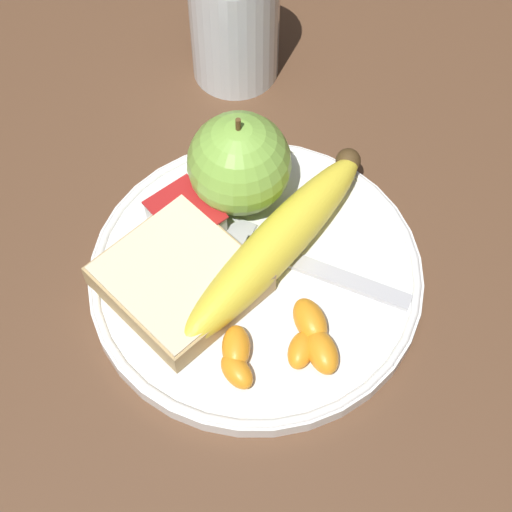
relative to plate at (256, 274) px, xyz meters
The scene contains 13 objects.
ground_plane 0.01m from the plate, ahead, with size 3.00×3.00×0.00m, color brown.
plate is the anchor object (origin of this frame).
juice_glass 0.21m from the plate, 34.61° to the right, with size 0.07×0.07×0.10m.
apple 0.08m from the plate, 29.27° to the right, with size 0.07×0.07×0.08m.
banana 0.03m from the plate, 78.51° to the right, with size 0.07×0.19×0.03m.
bread_slice 0.05m from the plate, 64.42° to the left, with size 0.10×0.10×0.02m.
fork 0.02m from the plate, 72.15° to the right, with size 0.16×0.10×0.00m.
jam_packet 0.06m from the plate, 13.54° to the left, with size 0.05×0.04×0.02m.
orange_segment_0 0.06m from the plate, behind, with size 0.04×0.03×0.02m.
orange_segment_1 0.08m from the plate, behind, with size 0.04×0.03×0.02m.
orange_segment_2 0.07m from the plate, 164.90° to the left, with size 0.03×0.03×0.02m.
orange_segment_3 0.08m from the plate, 131.84° to the left, with size 0.03×0.02×0.02m.
orange_segment_4 0.06m from the plate, 128.99° to the left, with size 0.04×0.03×0.02m.
Camera 1 is at (-0.23, 0.19, 0.52)m, focal length 60.00 mm.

